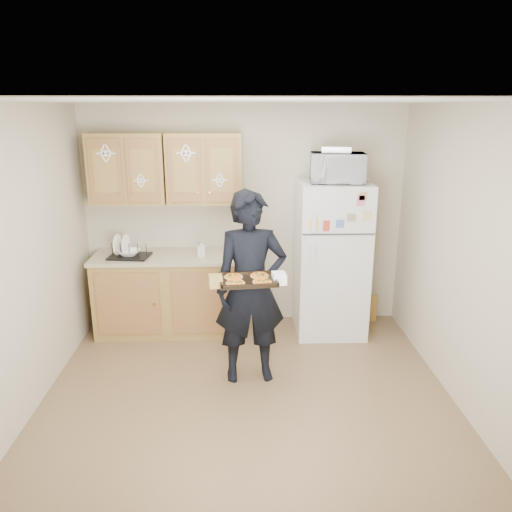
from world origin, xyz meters
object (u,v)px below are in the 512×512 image
Objects in this scene: refrigerator at (331,259)px; dish_rack at (129,250)px; baking_tray at (248,281)px; person at (251,288)px; microwave at (337,168)px.

refrigerator is 2.21m from dish_rack.
baking_tray is 1.13× the size of dish_rack.
person is at bearing -132.05° from refrigerator.
refrigerator is 4.05× the size of dish_rack.
refrigerator is at bearing 110.07° from microwave.
baking_tray reaches higher than dish_rack.
person is 0.35m from baking_tray.
baking_tray is 0.85× the size of microwave.
person is (-0.91, -1.01, 0.04)m from refrigerator.
refrigerator is 1.01m from microwave.
microwave is at bearing -75.08° from refrigerator.
person is 1.63m from dish_rack.
dish_rack is at bearing 128.16° from baking_tray.
microwave is (0.01, -0.05, 1.00)m from refrigerator.
baking_tray is at bearing -45.63° from dish_rack.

